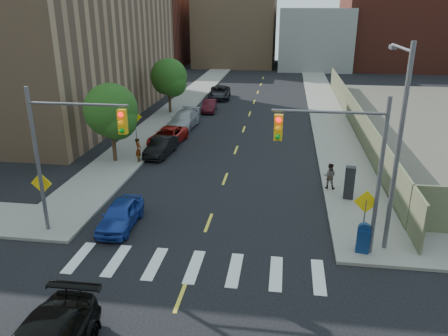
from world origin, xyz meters
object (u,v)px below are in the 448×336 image
(payphone, at_px, (349,183))
(pedestrian_east, at_px, (329,176))
(parked_car_maroon, at_px, (210,106))
(parked_car_red, at_px, (168,136))
(parked_car_white, at_px, (188,114))
(pedestrian_west, at_px, (139,150))
(parked_car_black, at_px, (161,147))
(mailbox, at_px, (363,238))
(parked_car_blue, at_px, (120,215))
(parked_car_silver, at_px, (184,120))
(parked_car_grey, at_px, (220,92))

(payphone, bearing_deg, pedestrian_east, 135.86)
(parked_car_maroon, distance_m, payphone, 23.66)
(parked_car_red, height_order, parked_car_white, parked_car_white)
(pedestrian_west, xyz_separation_m, pedestrian_east, (12.60, -3.05, -0.05))
(parked_car_black, distance_m, mailbox, 17.28)
(parked_car_blue, distance_m, pedestrian_east, 12.11)
(parked_car_silver, height_order, parked_car_grey, parked_car_silver)
(parked_car_grey, distance_m, payphone, 29.90)
(parked_car_blue, distance_m, pedestrian_west, 9.33)
(parked_car_blue, bearing_deg, parked_car_grey, 88.82)
(parked_car_maroon, xyz_separation_m, mailbox, (11.36, -26.44, 0.20))
(parked_car_black, bearing_deg, payphone, -21.71)
(parked_car_blue, relative_size, mailbox, 2.78)
(parked_car_silver, relative_size, parked_car_maroon, 1.35)
(parked_car_red, bearing_deg, parked_car_blue, -79.27)
(parked_car_maroon, relative_size, pedestrian_west, 2.28)
(parked_car_grey, xyz_separation_m, pedestrian_east, (10.50, -26.32, 0.20))
(pedestrian_west, bearing_deg, parked_car_red, -18.33)
(parked_car_black, height_order, parked_car_white, parked_car_white)
(parked_car_black, xyz_separation_m, mailbox, (12.43, -12.00, 0.16))
(parked_car_silver, bearing_deg, parked_car_grey, 89.23)
(parked_car_black, bearing_deg, mailbox, -39.18)
(mailbox, bearing_deg, parked_car_black, 144.51)
(mailbox, height_order, pedestrian_east, pedestrian_east)
(pedestrian_west, bearing_deg, mailbox, -135.39)
(parked_car_grey, bearing_deg, parked_car_red, -98.91)
(parked_car_maroon, relative_size, payphone, 2.02)
(parked_car_white, xyz_separation_m, payphone, (12.76, -16.45, 0.41))
(mailbox, relative_size, pedestrian_east, 0.89)
(parked_car_red, distance_m, pedestrian_east, 14.09)
(parked_car_white, bearing_deg, payphone, -50.80)
(payphone, distance_m, pedestrian_east, 1.62)
(parked_car_black, relative_size, mailbox, 2.89)
(payphone, bearing_deg, parked_car_red, 153.96)
(parked_car_white, bearing_deg, pedestrian_west, -92.39)
(parked_car_grey, bearing_deg, parked_car_maroon, -94.92)
(payphone, height_order, pedestrian_east, payphone)
(parked_car_blue, xyz_separation_m, parked_car_red, (-1.30, 13.73, 0.00))
(parked_car_black, relative_size, parked_car_grey, 0.76)
(parked_car_red, height_order, pedestrian_west, pedestrian_west)
(parked_car_silver, distance_m, pedestrian_west, 9.80)
(parked_car_red, relative_size, mailbox, 3.42)
(parked_car_silver, distance_m, pedestrian_east, 17.32)
(parked_car_black, bearing_deg, parked_car_silver, 95.55)
(parked_car_blue, distance_m, parked_car_white, 21.24)
(parked_car_blue, bearing_deg, parked_car_black, 94.35)
(parked_car_silver, xyz_separation_m, mailbox, (12.53, -19.83, 0.08))
(parked_car_white, height_order, pedestrian_east, pedestrian_east)
(parked_car_silver, relative_size, pedestrian_east, 3.26)
(pedestrian_east, bearing_deg, parked_car_white, -40.52)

